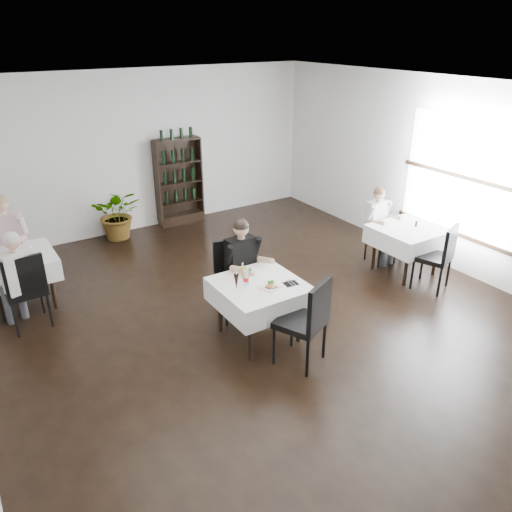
{
  "coord_description": "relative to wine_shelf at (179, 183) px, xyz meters",
  "views": [
    {
      "loc": [
        -3.27,
        -4.58,
        3.66
      ],
      "look_at": [
        -0.22,
        0.2,
        1.04
      ],
      "focal_mm": 35.0,
      "sensor_mm": 36.0,
      "label": 1
    }
  ],
  "objects": [
    {
      "name": "potted_tree",
      "position": [
        -1.32,
        -0.11,
        -0.36
      ],
      "size": [
        1.1,
        1.03,
        0.97
      ],
      "primitive_type": "imported",
      "rotation": [
        0.0,
        0.0,
        -0.39
      ],
      "color": "#2A581E",
      "rests_on": "ground"
    },
    {
      "name": "plate_near",
      "position": [
        -0.84,
        -4.47,
        -0.06
      ],
      "size": [
        0.28,
        0.28,
        0.07
      ],
      "color": "white",
      "rests_on": "main_table"
    },
    {
      "name": "diner_left_near",
      "position": [
        -3.39,
        -2.48,
        -0.04
      ],
      "size": [
        0.59,
        0.63,
        1.39
      ],
      "color": "#3E3F45",
      "rests_on": "ground"
    },
    {
      "name": "main_chair_near",
      "position": [
        -0.74,
        -5.1,
        -0.21
      ],
      "size": [
        0.67,
        0.68,
        1.11
      ],
      "color": "black",
      "rests_on": "ground"
    },
    {
      "name": "window_right",
      "position": [
        2.88,
        -4.31,
        0.65
      ],
      "size": [
        0.06,
        2.3,
        1.85
      ],
      "color": "white",
      "rests_on": "room_shell"
    },
    {
      "name": "main_table",
      "position": [
        -0.9,
        -4.31,
        -0.23
      ],
      "size": [
        1.03,
        1.03,
        0.77
      ],
      "color": "black",
      "rests_on": "ground"
    },
    {
      "name": "right_chair_near",
      "position": [
        2.06,
        -4.68,
        -0.25
      ],
      "size": [
        0.61,
        0.62,
        1.04
      ],
      "color": "black",
      "rests_on": "ground"
    },
    {
      "name": "wine_shelf",
      "position": [
        0.0,
        0.0,
        0.0
      ],
      "size": [
        0.9,
        0.28,
        1.75
      ],
      "color": "black",
      "rests_on": "ground"
    },
    {
      "name": "diner_right_far",
      "position": [
        2.06,
        -3.44,
        -0.1
      ],
      "size": [
        0.5,
        0.5,
        1.28
      ],
      "color": "#3E3F45",
      "rests_on": "ground"
    },
    {
      "name": "napkin_cutlery",
      "position": [
        -0.58,
        -4.54,
        -0.07
      ],
      "size": [
        0.19,
        0.19,
        0.02
      ],
      "color": "black",
      "rests_on": "main_table"
    },
    {
      "name": "diner_main",
      "position": [
        -0.79,
        -3.78,
        -0.03
      ],
      "size": [
        0.55,
        0.56,
        1.41
      ],
      "color": "#3E3F45",
      "rests_on": "ground"
    },
    {
      "name": "main_chair_far",
      "position": [
        -0.86,
        -3.62,
        -0.24
      ],
      "size": [
        0.57,
        0.57,
        1.05
      ],
      "color": "black",
      "rests_on": "ground"
    },
    {
      "name": "coke_bottle",
      "position": [
        -1.07,
        -4.28,
        0.03
      ],
      "size": [
        0.07,
        0.07,
        0.26
      ],
      "color": "silver",
      "rests_on": "main_table"
    },
    {
      "name": "right_table",
      "position": [
        2.1,
        -4.01,
        -0.23
      ],
      "size": [
        0.98,
        0.98,
        0.77
      ],
      "color": "black",
      "rests_on": "ground"
    },
    {
      "name": "left_table",
      "position": [
        -3.3,
        -1.81,
        -0.23
      ],
      "size": [
        0.98,
        0.98,
        0.77
      ],
      "color": "black",
      "rests_on": "ground"
    },
    {
      "name": "left_chair_near",
      "position": [
        -3.33,
        -2.52,
        -0.23
      ],
      "size": [
        0.52,
        0.53,
        1.08
      ],
      "color": "black",
      "rests_on": "ground"
    },
    {
      "name": "room_shell",
      "position": [
        -0.6,
        -4.31,
        0.65
      ],
      "size": [
        9.0,
        9.0,
        9.0
      ],
      "color": "black",
      "rests_on": "ground"
    },
    {
      "name": "diner_left_far",
      "position": [
        -3.33,
        -1.32,
        0.03
      ],
      "size": [
        0.68,
        0.71,
        1.51
      ],
      "color": "#3E3F45",
      "rests_on": "ground"
    },
    {
      "name": "pilsner_lager",
      "position": [
        -1.05,
        -4.17,
        0.03
      ],
      "size": [
        0.06,
        0.06,
        0.26
      ],
      "color": "gold",
      "rests_on": "main_table"
    },
    {
      "name": "pepper_mill",
      "position": [
        2.25,
        -4.03,
        -0.03
      ],
      "size": [
        0.05,
        0.05,
        0.09
      ],
      "primitive_type": "cylinder",
      "rotation": [
        0.0,
        0.0,
        -0.35
      ],
      "color": "black",
      "rests_on": "right_table"
    },
    {
      "name": "pilsner_dark",
      "position": [
        -1.22,
        -4.31,
        0.03
      ],
      "size": [
        0.06,
        0.06,
        0.26
      ],
      "color": "black",
      "rests_on": "main_table"
    },
    {
      "name": "left_chair_far",
      "position": [
        -3.32,
        -1.05,
        -0.26
      ],
      "size": [
        0.52,
        0.53,
        1.03
      ],
      "color": "black",
      "rests_on": "ground"
    },
    {
      "name": "right_chair_far",
      "position": [
        2.07,
        -3.45,
        -0.34
      ],
      "size": [
        0.44,
        0.44,
        0.88
      ],
      "color": "black",
      "rests_on": "ground"
    },
    {
      "name": "plate_far",
      "position": [
        -0.9,
        -4.04,
        -0.06
      ],
      "size": [
        0.23,
        0.23,
        0.07
      ],
      "color": "white",
      "rests_on": "main_table"
    }
  ]
}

